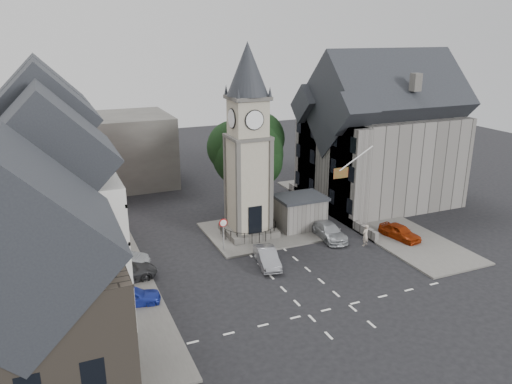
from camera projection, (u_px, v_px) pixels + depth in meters
name	position (u px, v px, depth m)	size (l,w,h in m)	color
ground	(290.00, 273.00, 36.71)	(120.00, 120.00, 0.00)	black
pavement_west	(104.00, 269.00, 37.25)	(6.00, 30.00, 0.14)	#595651
pavement_east	(363.00, 215.00, 48.18)	(6.00, 26.00, 0.14)	#595651
central_island	(264.00, 231.00, 44.24)	(10.00, 8.00, 0.16)	#595651
road_markings	(329.00, 309.00, 31.89)	(20.00, 8.00, 0.01)	silver
clock_tower	(248.00, 144.00, 41.21)	(4.86, 4.86, 16.25)	#4C4944
stone_shelter	(300.00, 212.00, 44.59)	(4.30, 3.30, 3.08)	#615D59
town_tree	(247.00, 143.00, 46.69)	(7.20, 7.20, 10.80)	black
warning_sign_post	(223.00, 228.00, 39.64)	(0.70, 0.19, 2.85)	black
terrace_pink	(46.00, 158.00, 42.87)	(8.10, 7.60, 12.80)	tan
terrace_cream	(49.00, 183.00, 35.87)	(8.10, 7.60, 12.80)	beige
terrace_tudor	(54.00, 226.00, 29.00)	(8.10, 7.60, 12.00)	silver
building_sw_stone	(27.00, 323.00, 20.82)	(8.60, 7.60, 10.40)	#4B4238
backdrop_west	(80.00, 154.00, 55.48)	(20.00, 10.00, 8.00)	#4C4944
east_building	(380.00, 143.00, 50.26)	(14.40, 11.40, 12.60)	#615D59
east_boundary_wall	(327.00, 209.00, 48.77)	(0.40, 16.00, 0.90)	#615D59
flagpole	(356.00, 158.00, 41.06)	(3.68, 0.10, 2.74)	white
car_west_blue	(131.00, 297.00, 32.19)	(1.50, 3.74, 1.27)	#1C2E9E
car_west_silver	(117.00, 259.00, 37.20)	(1.60, 4.58, 1.51)	gray
car_west_grey	(122.00, 273.00, 35.31)	(2.26, 4.89, 1.36)	#2E2E30
car_island_silver	(267.00, 257.00, 37.75)	(1.39, 3.98, 1.31)	gray
car_island_east	(329.00, 231.00, 42.69)	(1.86, 4.57, 1.33)	#A6AAAE
car_east_red	(400.00, 232.00, 42.53)	(1.55, 3.84, 1.31)	#942908
pedestrian	(365.00, 235.00, 41.17)	(0.67, 0.44, 1.84)	#B6A796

